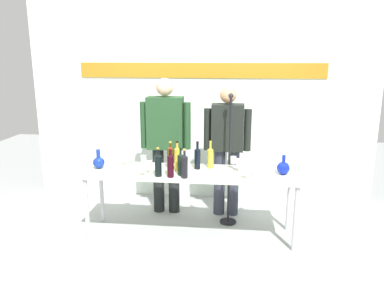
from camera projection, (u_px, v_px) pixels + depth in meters
ground_plane at (191, 234)px, 4.26m from camera, size 10.00×10.00×0.00m
back_wall at (201, 92)px, 5.12m from camera, size 4.73×0.11×3.00m
display_table at (191, 177)px, 4.10m from camera, size 2.34×0.58×0.76m
decanter_blue_left at (99, 162)px, 4.18m from camera, size 0.13×0.13×0.22m
decanter_blue_right at (283, 168)px, 3.96m from camera, size 0.14×0.14×0.21m
presenter_left at (166, 137)px, 4.67m from camera, size 0.63×0.22×1.72m
presenter_right at (227, 144)px, 4.61m from camera, size 0.58×0.22×1.63m
wine_bottle_0 at (185, 165)px, 3.84m from camera, size 0.07×0.07×0.31m
wine_bottle_1 at (177, 158)px, 4.10m from camera, size 0.06×0.06×0.33m
wine_bottle_2 at (170, 165)px, 3.86m from camera, size 0.07×0.07×0.32m
wine_bottle_3 at (158, 164)px, 3.89m from camera, size 0.07×0.07×0.31m
wine_bottle_4 at (210, 157)px, 4.18m from camera, size 0.07×0.07×0.31m
wine_bottle_5 at (197, 157)px, 4.14m from camera, size 0.07×0.07×0.31m
wine_bottle_6 at (170, 157)px, 4.16m from camera, size 0.07×0.07×0.31m
wine_bottle_7 at (181, 163)px, 3.93m from camera, size 0.07×0.07×0.30m
wine_glass_left_0 at (131, 154)px, 4.33m from camera, size 0.07×0.07×0.16m
wine_glass_left_1 at (125, 157)px, 4.27m from camera, size 0.07×0.07×0.14m
wine_glass_left_2 at (114, 164)px, 3.98m from camera, size 0.06×0.06×0.15m
wine_glass_left_3 at (142, 168)px, 3.89m from camera, size 0.07×0.07×0.13m
wine_glass_left_4 at (150, 165)px, 3.98m from camera, size 0.06×0.06×0.14m
wine_glass_left_5 at (144, 160)px, 4.10m from camera, size 0.06×0.06×0.17m
wine_glass_right_0 at (247, 170)px, 3.80m from camera, size 0.06×0.06×0.15m
wine_glass_right_1 at (254, 166)px, 3.88m from camera, size 0.06×0.06×0.15m
wine_glass_right_2 at (267, 159)px, 4.18m from camera, size 0.06×0.06×0.15m
wine_glass_right_3 at (233, 160)px, 4.15m from camera, size 0.07×0.07×0.14m
wine_glass_right_4 at (239, 163)px, 4.05m from camera, size 0.07×0.07×0.14m
microphone_stand at (229, 181)px, 4.45m from camera, size 0.20×0.20×1.58m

